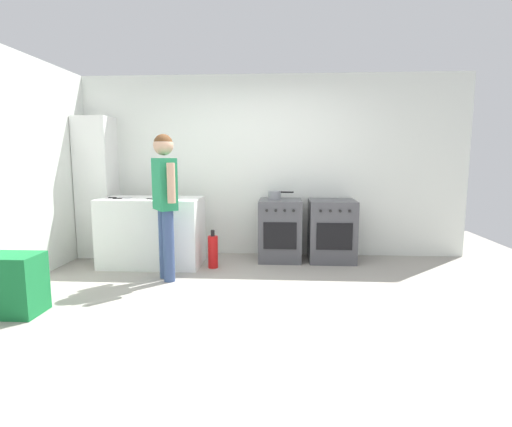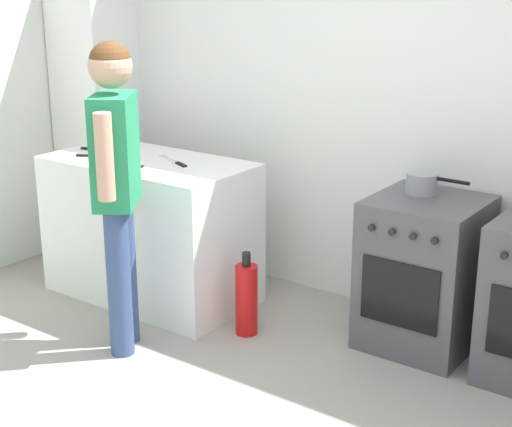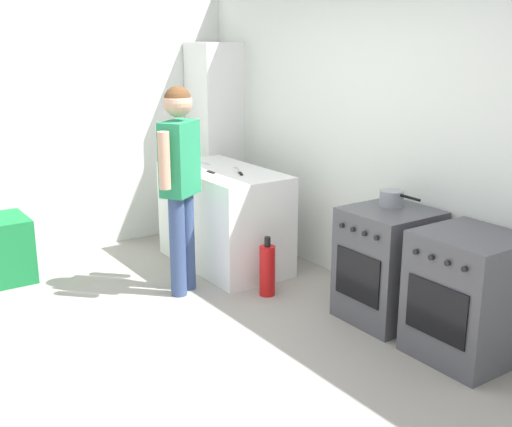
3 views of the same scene
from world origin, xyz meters
The scene contains 11 objects.
back_wall centered at (0.00, 1.95, 1.30)m, with size 6.00×0.10×2.60m, color silver.
counter_unit centered at (-1.35, 1.20, 0.45)m, with size 1.30×0.70×0.90m, color white.
oven_left centered at (0.35, 1.58, 0.43)m, with size 0.59×0.62×0.85m.
pot centered at (0.27, 1.66, 0.91)m, with size 0.36×0.18×0.11m.
knife_chef centered at (-1.78, 1.19, 0.90)m, with size 0.31×0.06×0.01m.
knife_paring centered at (-1.71, 1.05, 0.91)m, with size 0.20×0.13×0.01m.
knife_bread centered at (-1.19, 1.26, 0.90)m, with size 0.33×0.17×0.01m.
knife_utility centered at (-1.36, 1.04, 0.90)m, with size 0.25×0.04×0.01m.
person centered at (-0.97, 0.57, 1.02)m, with size 0.36×0.49×1.69m.
fire_extinguisher centered at (-0.52, 1.10, 0.22)m, with size 0.13×0.13×0.50m.
larder_cabinet centered at (-2.30, 1.68, 1.00)m, with size 0.48×0.44×2.00m, color white.
Camera 2 is at (1.95, -2.24, 2.06)m, focal length 55.00 mm.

